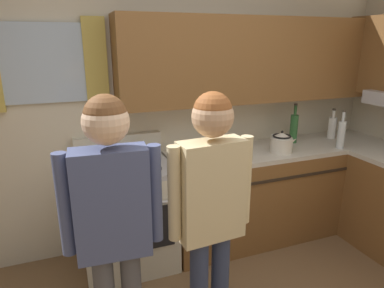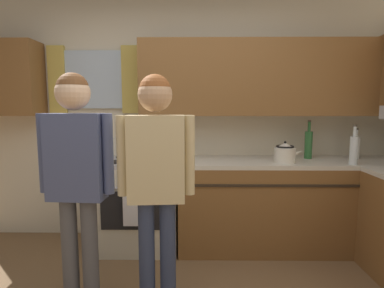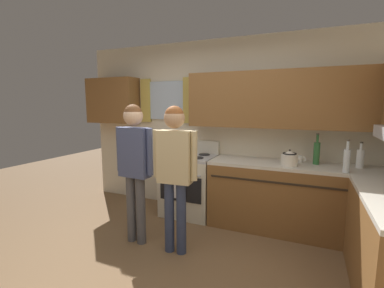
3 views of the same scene
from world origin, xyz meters
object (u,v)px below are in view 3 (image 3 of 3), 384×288
at_px(adult_left, 134,157).
at_px(adult_in_plaid, 175,162).
at_px(stovetop_kettle, 290,158).
at_px(bottle_tall_clear, 347,160).
at_px(stove_oven, 189,184).
at_px(mug_ceramic_white, 299,159).
at_px(bottle_wine_green, 317,152).
at_px(bottle_milk_white, 360,158).

relative_size(adult_left, adult_in_plaid, 1.01).
bearing_deg(adult_left, stovetop_kettle, 28.70).
distance_m(bottle_tall_clear, adult_in_plaid, 1.91).
bearing_deg(stove_oven, stovetop_kettle, -5.70).
bearing_deg(adult_left, bottle_tall_clear, 19.89).
distance_m(stove_oven, mug_ceramic_white, 1.59).
distance_m(bottle_wine_green, stovetop_kettle, 0.39).
bearing_deg(bottle_tall_clear, mug_ceramic_white, 145.85).
height_order(mug_ceramic_white, adult_in_plaid, adult_in_plaid).
xyz_separation_m(bottle_tall_clear, bottle_milk_white, (0.17, 0.31, -0.02)).
bearing_deg(adult_left, stove_oven, 77.15).
relative_size(stovetop_kettle, adult_left, 0.17).
bearing_deg(adult_in_plaid, bottle_tall_clear, 25.97).
xyz_separation_m(stovetop_kettle, adult_left, (-1.65, -0.90, 0.04)).
bearing_deg(mug_ceramic_white, bottle_milk_white, -2.24).
height_order(bottle_tall_clear, mug_ceramic_white, bottle_tall_clear).
distance_m(bottle_tall_clear, adult_left, 2.39).
relative_size(bottle_milk_white, mug_ceramic_white, 2.49).
relative_size(bottle_tall_clear, stovetop_kettle, 1.34).
relative_size(bottle_wine_green, mug_ceramic_white, 3.14).
distance_m(bottle_wine_green, bottle_milk_white, 0.47).
distance_m(bottle_milk_white, adult_in_plaid, 2.21).
height_order(bottle_milk_white, mug_ceramic_white, bottle_milk_white).
xyz_separation_m(bottle_tall_clear, mug_ceramic_white, (-0.49, 0.34, -0.09)).
bearing_deg(stove_oven, mug_ceramic_white, 4.04).
bearing_deg(bottle_tall_clear, stovetop_kettle, 171.74).
bearing_deg(adult_left, mug_ceramic_white, 33.22).
height_order(bottle_wine_green, mug_ceramic_white, bottle_wine_green).
xyz_separation_m(adult_left, adult_in_plaid, (0.54, -0.02, -0.01)).
distance_m(mug_ceramic_white, adult_in_plaid, 1.69).
bearing_deg(adult_in_plaid, bottle_wine_green, 39.26).
distance_m(mug_ceramic_white, stovetop_kettle, 0.27).
height_order(bottle_milk_white, adult_in_plaid, adult_in_plaid).
relative_size(bottle_milk_white, adult_in_plaid, 0.19).
relative_size(bottle_tall_clear, bottle_milk_white, 1.17).
height_order(stove_oven, adult_left, adult_left).
distance_m(bottle_milk_white, mug_ceramic_white, 0.67).
xyz_separation_m(bottle_wine_green, bottle_milk_white, (0.47, -0.01, -0.03)).
bearing_deg(bottle_wine_green, adult_left, -149.79).
bearing_deg(stove_oven, bottle_milk_white, 2.12).
bearing_deg(adult_left, bottle_wine_green, 30.21).
height_order(bottle_wine_green, stovetop_kettle, bottle_wine_green).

